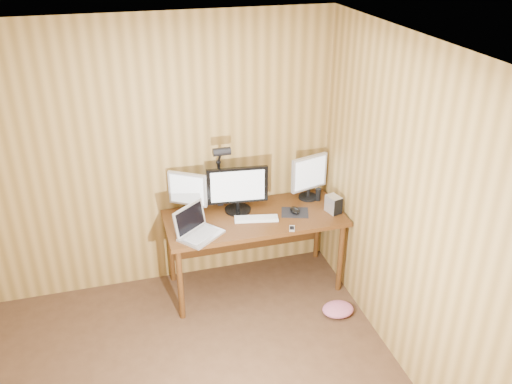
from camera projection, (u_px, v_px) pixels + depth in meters
name	position (u px, v px, depth m)	size (l,w,h in m)	color
room_shell	(173.00, 300.00, 3.02)	(4.00, 4.00, 4.00)	#4A2F1C
desk	(252.00, 224.00, 4.98)	(1.60, 0.70, 0.75)	#4C290F
monitor_center	(238.00, 189.00, 4.86)	(0.55, 0.24, 0.43)	black
monitor_left	(188.00, 192.00, 4.81)	(0.32, 0.22, 0.40)	black
monitor_right	(309.00, 176.00, 5.07)	(0.38, 0.18, 0.43)	black
laptop	(196.00, 228.00, 4.55)	(0.45, 0.43, 0.25)	silver
keyboard	(256.00, 219.00, 4.81)	(0.40, 0.19, 0.02)	white
mousepad	(295.00, 212.00, 4.92)	(0.24, 0.20, 0.00)	black
mouse	(295.00, 210.00, 4.91)	(0.08, 0.12, 0.04)	black
hard_drive	(334.00, 204.00, 4.90)	(0.13, 0.16, 0.16)	silver
phone	(292.00, 228.00, 4.66)	(0.08, 0.10, 0.01)	silver
speaker	(318.00, 194.00, 5.11)	(0.05, 0.05, 0.12)	black
desk_lamp	(221.00, 167.00, 4.81)	(0.15, 0.22, 0.67)	black
fabric_pile	(338.00, 309.00, 4.80)	(0.28, 0.23, 0.09)	#C15D79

